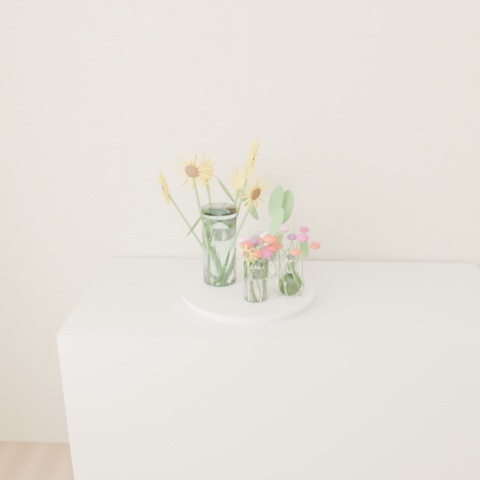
{
  "coord_description": "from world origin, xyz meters",
  "views": [
    {
      "loc": [
        -0.58,
        0.11,
        1.78
      ],
      "look_at": [
        -0.65,
        1.93,
        1.09
      ],
      "focal_mm": 45.0,
      "sensor_mm": 36.0,
      "label": 1
    }
  ],
  "objects_px": {
    "counter": "(288,407)",
    "small_vase_b": "(291,275)",
    "small_vase_a": "(256,280)",
    "tray": "(248,291)",
    "small_vase_c": "(268,262)",
    "mason_jar": "(219,245)"
  },
  "relations": [
    {
      "from": "small_vase_b",
      "to": "small_vase_c",
      "type": "relative_size",
      "value": 1.32
    },
    {
      "from": "counter",
      "to": "small_vase_a",
      "type": "height_order",
      "value": "small_vase_a"
    },
    {
      "from": "small_vase_a",
      "to": "small_vase_b",
      "type": "bearing_deg",
      "value": 20.3
    },
    {
      "from": "small_vase_a",
      "to": "small_vase_c",
      "type": "xyz_separation_m",
      "value": [
        0.04,
        0.19,
        -0.02
      ]
    },
    {
      "from": "counter",
      "to": "small_vase_b",
      "type": "bearing_deg",
      "value": -100.31
    },
    {
      "from": "small_vase_a",
      "to": "small_vase_c",
      "type": "relative_size",
      "value": 1.31
    },
    {
      "from": "tray",
      "to": "small_vase_b",
      "type": "relative_size",
      "value": 3.15
    },
    {
      "from": "tray",
      "to": "mason_jar",
      "type": "bearing_deg",
      "value": 157.81
    },
    {
      "from": "counter",
      "to": "small_vase_c",
      "type": "xyz_separation_m",
      "value": [
        -0.08,
        0.1,
        0.53
      ]
    },
    {
      "from": "mason_jar",
      "to": "counter",
      "type": "bearing_deg",
      "value": -9.12
    },
    {
      "from": "mason_jar",
      "to": "small_vase_b",
      "type": "bearing_deg",
      "value": -20.51
    },
    {
      "from": "small_vase_b",
      "to": "small_vase_c",
      "type": "xyz_separation_m",
      "value": [
        -0.07,
        0.15,
        -0.02
      ]
    },
    {
      "from": "mason_jar",
      "to": "small_vase_a",
      "type": "bearing_deg",
      "value": -46.31
    },
    {
      "from": "small_vase_c",
      "to": "mason_jar",
      "type": "bearing_deg",
      "value": -160.48
    },
    {
      "from": "mason_jar",
      "to": "small_vase_b",
      "type": "relative_size",
      "value": 1.97
    },
    {
      "from": "counter",
      "to": "small_vase_c",
      "type": "height_order",
      "value": "small_vase_c"
    },
    {
      "from": "small_vase_b",
      "to": "small_vase_a",
      "type": "bearing_deg",
      "value": -159.7
    },
    {
      "from": "small_vase_a",
      "to": "counter",
      "type": "bearing_deg",
      "value": 36.78
    },
    {
      "from": "tray",
      "to": "small_vase_b",
      "type": "bearing_deg",
      "value": -19.34
    },
    {
      "from": "mason_jar",
      "to": "small_vase_a",
      "type": "relative_size",
      "value": 2.0
    },
    {
      "from": "small_vase_a",
      "to": "tray",
      "type": "bearing_deg",
      "value": 107.13
    },
    {
      "from": "tray",
      "to": "small_vase_a",
      "type": "xyz_separation_m",
      "value": [
        0.03,
        -0.09,
        0.08
      ]
    }
  ]
}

